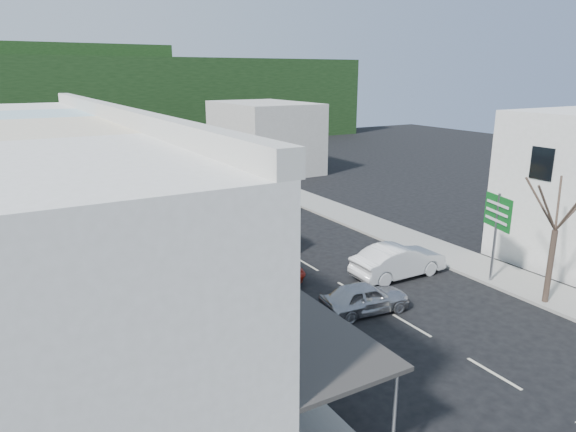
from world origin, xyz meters
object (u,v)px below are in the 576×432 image
at_px(car_silver, 365,297).
at_px(traffic_signal, 214,150).
at_px(bus, 220,211).
at_px(car_red, 252,273).
at_px(direction_sign, 495,239).
at_px(car_white, 398,263).
at_px(pedestrian_left, 162,295).
at_px(street_tree, 555,230).

xyz_separation_m(car_silver, traffic_signal, (6.86, 33.64, 1.53)).
bearing_deg(traffic_signal, bus, 63.26).
xyz_separation_m(car_red, direction_sign, (10.30, -5.35, 1.54)).
bearing_deg(car_white, direction_sign, -130.90).
height_order(bus, car_red, bus).
bearing_deg(car_red, pedestrian_left, 108.50).
relative_size(pedestrian_left, traffic_signal, 0.38).
relative_size(bus, direction_sign, 2.59).
height_order(bus, direction_sign, direction_sign).
xyz_separation_m(street_tree, traffic_signal, (-0.52, 37.05, -1.20)).
bearing_deg(car_silver, bus, 11.00).
xyz_separation_m(bus, car_white, (5.01, -10.84, -0.85)).
relative_size(pedestrian_left, street_tree, 0.25).
distance_m(bus, car_red, 8.67).
bearing_deg(direction_sign, bus, 138.92).
bearing_deg(car_silver, street_tree, -108.20).
xyz_separation_m(car_red, traffic_signal, (9.84, 28.84, 1.53)).
height_order(car_white, car_red, same).
xyz_separation_m(direction_sign, street_tree, (0.07, -2.85, 1.20)).
bearing_deg(car_white, traffic_signal, -4.89).
distance_m(car_silver, direction_sign, 7.49).
relative_size(direction_sign, street_tree, 0.65).
relative_size(car_silver, car_white, 1.00).
bearing_deg(pedestrian_left, car_red, -61.04).
relative_size(car_silver, traffic_signal, 0.99).
distance_m(bus, car_silver, 13.27).
height_order(street_tree, traffic_signal, street_tree).
bearing_deg(car_red, street_tree, -121.58).
relative_size(car_white, car_red, 0.96).
bearing_deg(bus, street_tree, -61.89).
xyz_separation_m(car_silver, pedestrian_left, (-7.59, 3.85, 0.30)).
distance_m(car_silver, traffic_signal, 34.37).
relative_size(car_silver, car_red, 0.96).
bearing_deg(bus, car_white, -63.93).
bearing_deg(street_tree, bus, 116.84).
xyz_separation_m(car_white, car_red, (-6.97, 2.44, 0.00)).
distance_m(pedestrian_left, direction_sign, 15.59).
height_order(direction_sign, traffic_signal, direction_sign).
height_order(direction_sign, street_tree, street_tree).
bearing_deg(car_red, car_silver, -141.33).
height_order(bus, traffic_signal, traffic_signal).
xyz_separation_m(pedestrian_left, street_tree, (14.97, -7.25, 2.44)).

